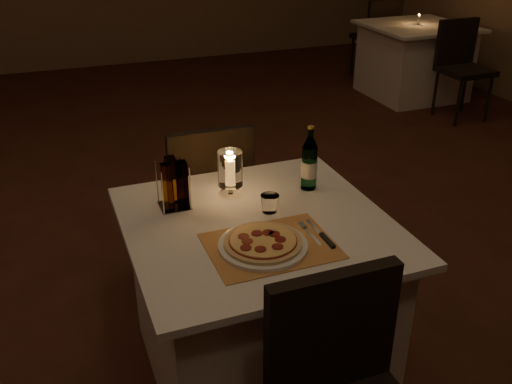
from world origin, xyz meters
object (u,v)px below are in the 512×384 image
object	(u,v)px
chair_far	(207,189)
plate	(263,245)
main_table	(258,299)
pizza	(263,242)
neighbor_table_right	(413,60)
hurricane_candle	(230,170)
tumbler	(270,204)
water_bottle	(309,164)

from	to	relation	value
chair_far	plate	xyz separation A→B (m)	(-0.05, -0.89, 0.20)
main_table	plate	xyz separation A→B (m)	(-0.05, -0.18, 0.38)
pizza	neighbor_table_right	bearing A→B (deg)	48.09
pizza	hurricane_candle	bearing A→B (deg)	86.83
main_table	chair_far	world-z (taller)	chair_far
main_table	pizza	size ratio (longest dim) A/B	3.57
plate	pizza	bearing A→B (deg)	-142.90
plate	tumbler	xyz separation A→B (m)	(0.12, 0.24, 0.03)
chair_far	plate	size ratio (longest dim) A/B	2.81
main_table	tumbler	xyz separation A→B (m)	(0.07, 0.06, 0.40)
plate	tumbler	world-z (taller)	tumbler
chair_far	neighbor_table_right	xyz separation A→B (m)	(2.97, 2.47, -0.18)
pizza	tumbler	world-z (taller)	tumbler
water_bottle	pizza	bearing A→B (deg)	-133.57
neighbor_table_right	pizza	bearing A→B (deg)	-131.91
chair_far	pizza	bearing A→B (deg)	-93.22
main_table	hurricane_candle	xyz separation A→B (m)	(-0.03, 0.25, 0.48)
hurricane_candle	main_table	bearing A→B (deg)	-83.96
plate	pizza	size ratio (longest dim) A/B	1.14
main_table	water_bottle	distance (m)	0.60
tumbler	hurricane_candle	size ratio (longest dim) A/B	0.37
main_table	plate	world-z (taller)	plate
plate	tumbler	size ratio (longest dim) A/B	4.33
pizza	chair_far	bearing A→B (deg)	86.78
main_table	pizza	world-z (taller)	pizza
chair_far	pizza	world-z (taller)	chair_far
plate	hurricane_candle	size ratio (longest dim) A/B	1.61
plate	water_bottle	xyz separation A→B (m)	(0.36, 0.38, 0.10)
pizza	tumbler	size ratio (longest dim) A/B	3.79
tumbler	water_bottle	world-z (taller)	water_bottle
main_table	hurricane_candle	size ratio (longest dim) A/B	5.02
chair_far	water_bottle	xyz separation A→B (m)	(0.31, -0.52, 0.30)
plate	hurricane_candle	bearing A→B (deg)	86.86
main_table	pizza	xyz separation A→B (m)	(-0.05, -0.18, 0.39)
main_table	tumbler	world-z (taller)	tumbler
tumbler	neighbor_table_right	distance (m)	4.29
chair_far	pizza	distance (m)	0.92
plate	hurricane_candle	xyz separation A→B (m)	(0.02, 0.43, 0.11)
hurricane_candle	neighbor_table_right	xyz separation A→B (m)	(3.00, 2.94, -0.48)
water_bottle	plate	bearing A→B (deg)	-133.56
plate	water_bottle	distance (m)	0.53
tumbler	water_bottle	distance (m)	0.28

